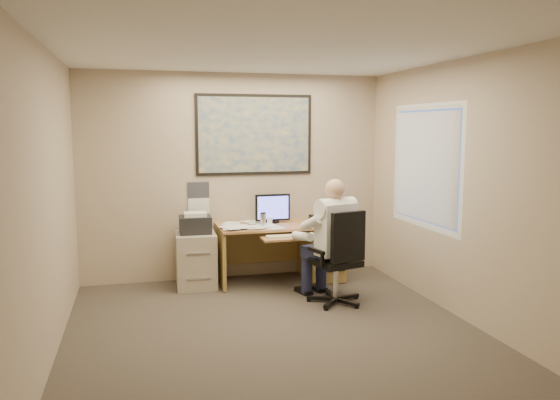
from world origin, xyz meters
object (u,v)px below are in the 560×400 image
object	(u,v)px
desk	(303,246)
office_chair	(336,277)
filing_cabinet	(196,255)
person	(335,241)

from	to	relation	value
desk	office_chair	world-z (taller)	desk
filing_cabinet	person	xyz separation A→B (m)	(1.47, -1.04, 0.30)
office_chair	person	bearing A→B (deg)	67.00
office_chair	person	xyz separation A→B (m)	(0.01, 0.08, 0.39)
office_chair	person	size ratio (longest dim) A/B	0.76
filing_cabinet	office_chair	size ratio (longest dim) A/B	0.87
office_chair	desk	bearing A→B (deg)	78.18
office_chair	person	world-z (taller)	person
desk	office_chair	size ratio (longest dim) A/B	1.47
desk	person	distance (m)	1.07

